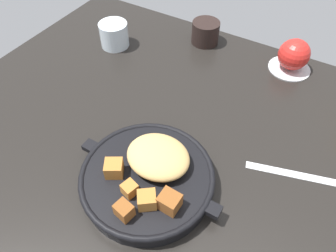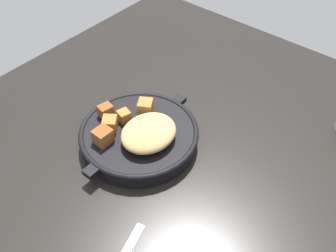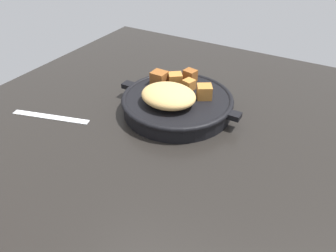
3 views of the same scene
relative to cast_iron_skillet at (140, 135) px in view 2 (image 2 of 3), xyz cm
name	(u,v)px [view 2 (image 2 of 3)]	position (x,y,z in cm)	size (l,w,h in cm)	color
ground_plane	(178,147)	(-5.37, 6.10, -3.98)	(103.57, 100.01, 2.40)	black
cast_iron_skillet	(140,135)	(0.00, 0.00, 0.00)	(29.70, 25.35, 7.54)	black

